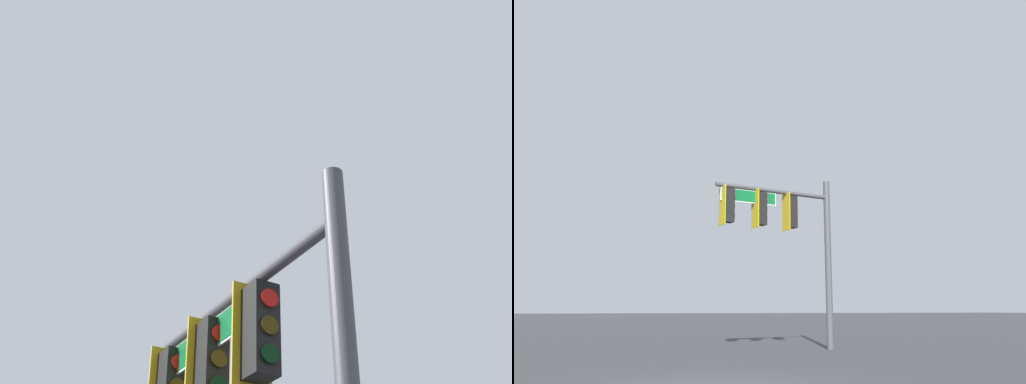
{
  "view_description": "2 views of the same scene",
  "coord_description": "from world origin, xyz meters",
  "views": [
    {
      "loc": [
        -11.3,
        -4.05,
        1.41
      ],
      "look_at": [
        -3.74,
        -7.3,
        6.95
      ],
      "focal_mm": 50.0,
      "sensor_mm": 36.0,
      "label": 1
    },
    {
      "loc": [
        2.26,
        8.47,
        1.3
      ],
      "look_at": [
        -2.83,
        -4.98,
        4.71
      ],
      "focal_mm": 35.0,
      "sensor_mm": 36.0,
      "label": 2
    }
  ],
  "objects": [
    {
      "name": "signal_pole_near",
      "position": [
        -4.14,
        -7.04,
        4.13
      ],
      "size": [
        4.4,
        0.9,
        5.86
      ],
      "color": "#47474C",
      "rests_on": "ground_plane"
    }
  ]
}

